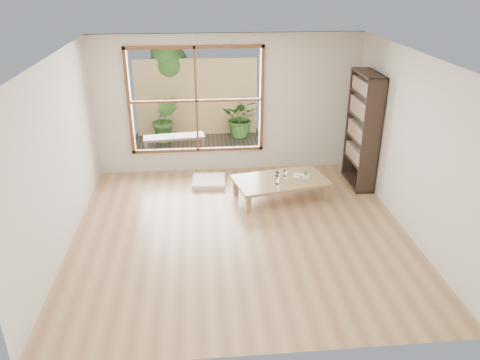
% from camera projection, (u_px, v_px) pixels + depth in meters
% --- Properties ---
extents(ground, '(5.00, 5.00, 0.00)m').
position_uv_depth(ground, '(241.00, 231.00, 7.11)').
color(ground, tan).
rests_on(ground, ground).
extents(low_table, '(1.70, 1.18, 0.34)m').
position_uv_depth(low_table, '(280.00, 181.00, 8.04)').
color(low_table, '#AA8652').
rests_on(low_table, ground).
extents(floor_cushion, '(0.63, 0.63, 0.09)m').
position_uv_depth(floor_cushion, '(209.00, 181.00, 8.66)').
color(floor_cushion, silver).
rests_on(floor_cushion, ground).
extents(bookshelf, '(0.33, 0.92, 2.05)m').
position_uv_depth(bookshelf, '(363.00, 131.00, 8.26)').
color(bookshelf, '#31231B').
rests_on(bookshelf, ground).
extents(glass_tall, '(0.08, 0.08, 0.14)m').
position_uv_depth(glass_tall, '(277.00, 180.00, 7.83)').
color(glass_tall, silver).
rests_on(glass_tall, low_table).
extents(glass_mid, '(0.07, 0.07, 0.10)m').
position_uv_depth(glass_mid, '(285.00, 173.00, 8.13)').
color(glass_mid, silver).
rests_on(glass_mid, low_table).
extents(glass_short, '(0.07, 0.07, 0.09)m').
position_uv_depth(glass_short, '(277.00, 174.00, 8.12)').
color(glass_short, silver).
rests_on(glass_short, low_table).
extents(glass_small, '(0.07, 0.07, 0.09)m').
position_uv_depth(glass_small, '(278.00, 176.00, 8.06)').
color(glass_small, silver).
rests_on(glass_small, low_table).
extents(food_tray, '(0.32, 0.26, 0.09)m').
position_uv_depth(food_tray, '(302.00, 175.00, 8.13)').
color(food_tray, white).
rests_on(food_tray, low_table).
extents(deck, '(2.80, 2.00, 0.05)m').
position_uv_depth(deck, '(198.00, 149.00, 10.28)').
color(deck, '#382E28').
rests_on(deck, ground).
extents(garden_bench, '(1.30, 0.52, 0.40)m').
position_uv_depth(garden_bench, '(174.00, 139.00, 9.84)').
color(garden_bench, '#31231B').
rests_on(garden_bench, deck).
extents(bamboo_fence, '(2.80, 0.06, 1.80)m').
position_uv_depth(bamboo_fence, '(196.00, 98.00, 10.82)').
color(bamboo_fence, tan).
rests_on(bamboo_fence, ground).
extents(shrub_right, '(0.95, 0.87, 0.92)m').
position_uv_depth(shrub_right, '(241.00, 118.00, 10.81)').
color(shrub_right, '#356224').
rests_on(shrub_right, deck).
extents(shrub_left, '(0.64, 0.54, 1.07)m').
position_uv_depth(shrub_left, '(165.00, 119.00, 10.43)').
color(shrub_left, '#356224').
rests_on(shrub_left, deck).
extents(garden_tree, '(1.04, 0.85, 2.22)m').
position_uv_depth(garden_tree, '(165.00, 64.00, 10.73)').
color(garden_tree, '#4C3D2D').
rests_on(garden_tree, ground).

